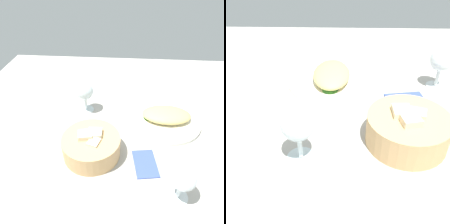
{
  "view_description": "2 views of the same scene",
  "coord_description": "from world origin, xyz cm",
  "views": [
    {
      "loc": [
        -0.62,
        54.7,
        54.13
      ],
      "look_at": [
        4.09,
        -7.01,
        5.97
      ],
      "focal_mm": 33.69,
      "sensor_mm": 36.0,
      "label": 1
    },
    {
      "loc": [
        56.52,
        -6.23,
        42.33
      ],
      "look_at": [
        3.38,
        -7.68,
        3.62
      ],
      "focal_mm": 42.76,
      "sensor_mm": 36.0,
      "label": 2
    }
  ],
  "objects": [
    {
      "name": "plate",
      "position": [
        -16.78,
        -10.21,
        0.7
      ],
      "size": [
        26.9,
        26.9,
        1.4
      ],
      "primitive_type": "cylinder",
      "color": "white",
      "rests_on": "ground_plane"
    },
    {
      "name": "ground_plane",
      "position": [
        0.0,
        0.0,
        -1.0
      ],
      "size": [
        140.0,
        140.0,
        2.0
      ],
      "primitive_type": "cube",
      "color": "#AAA69D"
    },
    {
      "name": "omelette",
      "position": [
        -16.78,
        -10.21,
        3.38
      ],
      "size": [
        18.72,
        11.39,
        3.97
      ],
      "primitive_type": "ellipsoid",
      "rotation": [
        0.0,
        0.0,
        -0.01
      ],
      "color": "#D3BB6A",
      "rests_on": "plate"
    },
    {
      "name": "wine_glass_near",
      "position": [
        15.64,
        -15.37,
        8.68
      ],
      "size": [
        6.94,
        6.94,
        12.83
      ],
      "color": "silver",
      "rests_on": "ground_plane"
    },
    {
      "name": "wine_glass_far",
      "position": [
        -16.15,
        22.08,
        8.14
      ],
      "size": [
        6.64,
        6.64,
        12.09
      ],
      "color": "silver",
      "rests_on": "ground_plane"
    },
    {
      "name": "bread_basket",
      "position": [
        9.63,
        8.23,
        3.75
      ],
      "size": [
        18.77,
        18.77,
        8.72
      ],
      "color": "tan",
      "rests_on": "ground_plane"
    },
    {
      "name": "folded_napkin",
      "position": [
        -7.92,
        11.43,
        0.4
      ],
      "size": [
        8.61,
        11.95,
        0.8
      ],
      "primitive_type": "cube",
      "rotation": [
        0.0,
        0.0,
        1.73
      ],
      "color": "#3C519D",
      "rests_on": "ground_plane"
    },
    {
      "name": "lettuce_garnish",
      "position": [
        -10.44,
        -10.42,
        2.11
      ],
      "size": [
        4.7,
        4.7,
        1.42
      ],
      "primitive_type": "cone",
      "color": "#398633",
      "rests_on": "plate"
    }
  ]
}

